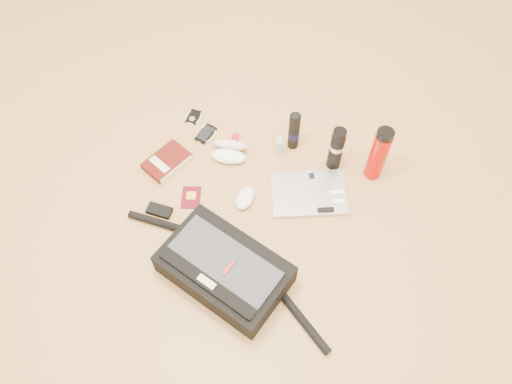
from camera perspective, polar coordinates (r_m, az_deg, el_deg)
ground at (r=2.10m, az=-1.72°, el=-3.32°), size 4.00×4.00×0.00m
messenger_bag at (r=1.94m, az=-3.70°, el=-8.73°), size 0.95×0.42×0.14m
laptop at (r=2.17m, az=6.12°, el=-0.19°), size 0.38×0.33×0.03m
book at (r=2.28m, az=-10.15°, el=3.45°), size 0.20×0.23×0.04m
passport at (r=2.17m, az=-7.43°, el=-0.62°), size 0.11×0.13×0.01m
mouse at (r=2.13m, az=-1.25°, el=-0.68°), size 0.08×0.13×0.04m
sunglasses_case at (r=2.26m, az=-3.06°, el=4.74°), size 0.18×0.16×0.09m
ipod at (r=2.44m, az=-7.15°, el=8.52°), size 0.08×0.09×0.01m
phone at (r=2.36m, az=-5.76°, el=6.64°), size 0.10×0.12×0.01m
inhaler at (r=2.32m, az=-2.46°, el=6.02°), size 0.03×0.10×0.03m
spray_bottle at (r=2.25m, az=2.64°, el=5.19°), size 0.03×0.03×0.11m
aerosol_can at (r=2.24m, az=4.37°, el=7.02°), size 0.07×0.07×0.22m
thermos_black at (r=2.18m, az=9.17°, el=4.92°), size 0.08×0.08×0.24m
thermos_red at (r=2.17m, az=13.83°, el=4.23°), size 0.10×0.10×0.29m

